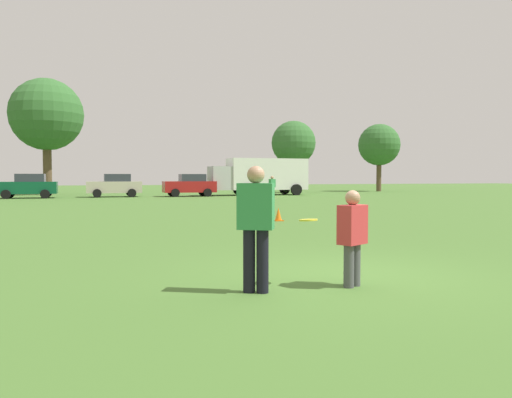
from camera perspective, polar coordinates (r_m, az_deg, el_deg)
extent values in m
plane|color=#47702D|center=(8.23, 9.95, -8.57)|extent=(185.23, 185.23, 0.00)
cylinder|color=black|center=(6.84, -0.79, -7.09)|extent=(0.17, 0.17, 0.87)
cylinder|color=black|center=(6.81, 0.75, -7.13)|extent=(0.17, 0.17, 0.87)
cube|color=#338C4C|center=(6.74, -0.02, -0.83)|extent=(0.55, 0.47, 0.63)
sphere|color=tan|center=(6.73, -0.02, 2.80)|extent=(0.24, 0.24, 0.24)
cylinder|color=#4C4C51|center=(7.41, 11.31, -7.39)|extent=(0.15, 0.15, 0.62)
cylinder|color=#4C4C51|center=(7.28, 10.59, -7.57)|extent=(0.15, 0.15, 0.62)
cube|color=red|center=(7.27, 11.00, -2.89)|extent=(0.50, 0.42, 0.56)
sphere|color=tan|center=(7.24, 11.02, 0.14)|extent=(0.22, 0.22, 0.22)
cylinder|color=yellow|center=(7.29, 6.01, -2.41)|extent=(0.27, 0.27, 0.05)
cube|color=#D8590C|center=(17.92, 2.59, -2.47)|extent=(0.32, 0.32, 0.03)
cone|color=orange|center=(17.90, 2.59, -1.71)|extent=(0.24, 0.24, 0.45)
cube|color=#0C4C2D|center=(40.82, -24.76, 1.18)|extent=(4.21, 1.82, 0.90)
cube|color=#2D333D|center=(40.79, -24.43, 2.20)|extent=(2.01, 1.65, 0.64)
cylinder|color=black|center=(40.01, -26.76, 0.47)|extent=(0.66, 0.22, 0.66)
cylinder|color=black|center=(41.99, -26.37, 0.57)|extent=(0.66, 0.22, 0.66)
cylinder|color=black|center=(39.72, -23.04, 0.53)|extent=(0.66, 0.22, 0.66)
cylinder|color=black|center=(41.71, -22.82, 0.62)|extent=(0.66, 0.22, 0.66)
cube|color=#B7AD99|center=(40.96, -15.97, 1.32)|extent=(4.21, 1.82, 0.90)
cube|color=#2D333D|center=(40.97, -15.63, 2.33)|extent=(2.01, 1.65, 0.64)
cylinder|color=black|center=(39.94, -17.76, 0.62)|extent=(0.66, 0.22, 0.66)
cylinder|color=black|center=(41.94, -17.79, 0.71)|extent=(0.66, 0.22, 0.66)
cylinder|color=black|center=(40.06, -14.03, 0.67)|extent=(0.66, 0.22, 0.66)
cylinder|color=black|center=(42.05, -14.24, 0.76)|extent=(0.66, 0.22, 0.66)
cube|color=maroon|center=(40.96, -7.65, 1.39)|extent=(4.21, 1.82, 0.90)
cube|color=#2D333D|center=(41.00, -7.32, 2.40)|extent=(2.01, 1.65, 0.64)
cylinder|color=black|center=(39.76, -9.22, 0.70)|extent=(0.66, 0.22, 0.66)
cylinder|color=black|center=(41.73, -9.66, 0.78)|extent=(0.66, 0.22, 0.66)
cylinder|color=black|center=(40.26, -5.56, 0.75)|extent=(0.66, 0.22, 0.66)
cylinder|color=black|center=(42.21, -6.17, 0.82)|extent=(0.66, 0.22, 0.66)
cube|color=white|center=(43.57, 1.27, 2.86)|extent=(6.81, 2.53, 2.70)
cube|color=#B2B2B7|center=(42.34, -4.09, 2.39)|extent=(1.81, 2.31, 2.00)
cylinder|color=black|center=(41.58, -0.96, 1.02)|extent=(0.96, 0.28, 0.96)
cylinder|color=black|center=(44.20, -2.03, 1.11)|extent=(0.96, 0.28, 0.96)
cylinder|color=black|center=(43.12, 4.65, 1.07)|extent=(0.96, 0.28, 0.96)
cylinder|color=black|center=(45.65, 3.30, 1.15)|extent=(0.96, 0.28, 0.96)
cylinder|color=#1E234C|center=(35.59, 1.76, 0.67)|extent=(0.16, 0.16, 0.84)
cylinder|color=#1E234C|center=(35.71, 1.97, 0.67)|extent=(0.16, 0.16, 0.84)
cube|color=#338C4C|center=(35.64, 1.86, 1.82)|extent=(0.52, 0.42, 0.59)
sphere|color=tan|center=(35.63, 1.86, 2.47)|extent=(0.23, 0.23, 0.23)
cylinder|color=brown|center=(47.46, -22.79, 3.08)|extent=(0.73, 0.73, 4.39)
sphere|color=#33662D|center=(47.77, -22.90, 8.92)|extent=(6.27, 6.27, 6.27)
cylinder|color=brown|center=(50.28, 4.31, 2.50)|extent=(0.52, 0.52, 3.11)
sphere|color=#33662D|center=(50.40, 4.33, 6.42)|extent=(4.44, 4.44, 4.44)
cylinder|color=brown|center=(56.68, 13.90, 2.48)|extent=(0.53, 0.53, 3.20)
sphere|color=#33662D|center=(56.79, 13.94, 6.06)|extent=(4.57, 4.57, 4.57)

